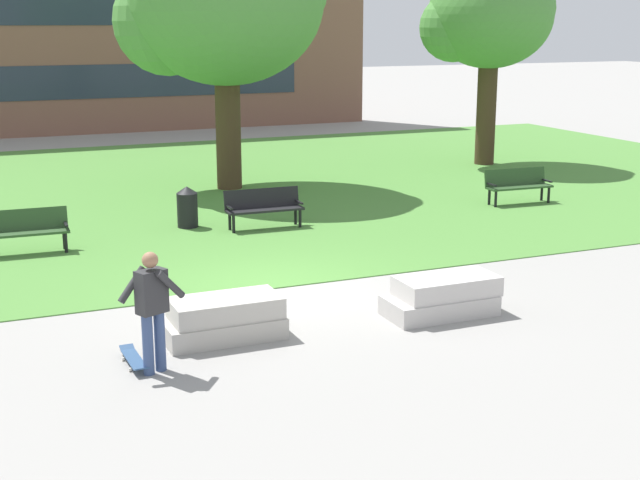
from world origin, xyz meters
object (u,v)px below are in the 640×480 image
concrete_block_left (443,297)px  park_bench_near_right (264,206)px  concrete_block_center (224,319)px  park_bench_near_left (23,229)px  skateboard (134,359)px  park_bench_far_left (518,184)px  trash_bin (187,207)px  person_skateboarder (152,305)px

concrete_block_left → park_bench_near_right: (-0.60, 7.02, 0.23)m
concrete_block_center → park_bench_near_left: size_ratio=0.99×
skateboard → park_bench_far_left: bearing=32.3°
park_bench_near_right → trash_bin: size_ratio=1.89×
skateboard → person_skateboarder: bearing=-60.9°
concrete_block_center → person_skateboarder: 1.72m
person_skateboarder → park_bench_near_right: (4.30, 7.62, -0.43)m
skateboard → park_bench_far_left: size_ratio=0.56×
concrete_block_center → skateboard: bearing=-159.9°
person_skateboarder → park_bench_far_left: bearing=34.1°
park_bench_far_left → trash_bin: bearing=175.5°
person_skateboarder → concrete_block_center: bearing=35.8°
park_bench_near_right → person_skateboarder: bearing=-119.5°
trash_bin → skateboard: bearing=-110.0°
skateboard → park_bench_far_left: (11.61, 7.33, 0.45)m
park_bench_near_left → park_bench_far_left: (12.42, 0.33, 0.00)m
concrete_block_center → trash_bin: 7.60m
person_skateboarder → park_bench_near_left: 7.46m
skateboard → park_bench_near_right: bearing=58.1°
concrete_block_left → trash_bin: bearing=105.8°
concrete_block_center → park_bench_far_left: size_ratio=0.99×
trash_bin → park_bench_near_left: bearing=-164.9°
skateboard → trash_bin: (2.91, 8.00, 0.42)m
park_bench_far_left → trash_bin: (-8.70, 0.68, -0.04)m
skateboard → trash_bin: 8.53m
concrete_block_center → concrete_block_left: 3.64m
park_bench_near_left → trash_bin: size_ratio=1.89×
skateboard → park_bench_near_left: park_bench_near_left is taller
concrete_block_center → trash_bin: size_ratio=1.87×
park_bench_far_left → person_skateboarder: bearing=-145.9°
park_bench_near_left → concrete_block_center: bearing=-70.3°
person_skateboarder → park_bench_near_left: bearing=97.9°
person_skateboarder → trash_bin: (2.70, 8.38, -0.47)m
skateboard → park_bench_near_right: park_bench_near_right is taller
skateboard → trash_bin: size_ratio=1.07×
park_bench_near_left → park_bench_far_left: 12.43m
concrete_block_left → person_skateboarder: bearing=-173.1°
person_skateboarder → park_bench_far_left: size_ratio=0.94×
concrete_block_center → park_bench_far_left: 12.18m
concrete_block_left → person_skateboarder: size_ratio=1.09×
skateboard → trash_bin: trash_bin is taller
park_bench_far_left → park_bench_near_right: bearing=-179.3°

